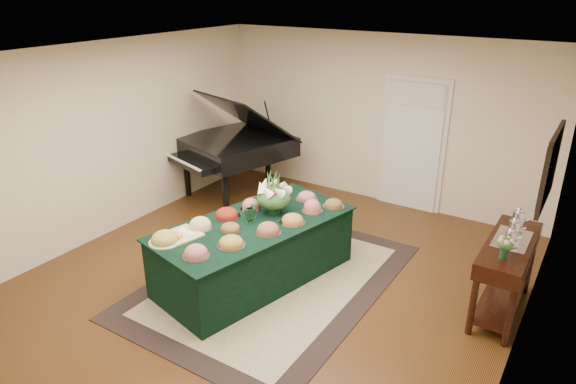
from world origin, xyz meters
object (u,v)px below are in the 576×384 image
Objects in this scene: buffet_table at (255,251)px; grand_piano at (235,146)px; mahogany_sideboard at (508,258)px; floral_centerpiece at (274,194)px.

buffet_table is 2.70m from grand_piano.
mahogany_sideboard reaches higher than buffet_table.
grand_piano is 1.51× the size of mahogany_sideboard.
buffet_table is at bearing -98.13° from floral_centerpiece.
floral_centerpiece reaches higher than mahogany_sideboard.
buffet_table is 6.06× the size of floral_centerpiece.
floral_centerpiece is 2.72m from mahogany_sideboard.
mahogany_sideboard is (2.64, 0.56, -0.35)m from floral_centerpiece.
floral_centerpiece is 0.32× the size of mahogany_sideboard.
grand_piano is (-1.84, 1.60, -0.13)m from floral_centerpiece.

